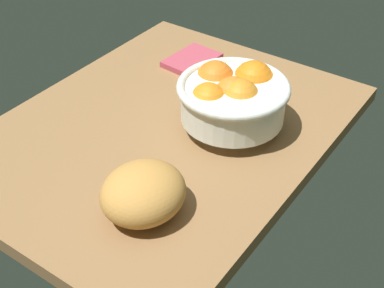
{
  "coord_description": "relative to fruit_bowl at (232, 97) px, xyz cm",
  "views": [
    {
      "loc": [
        68.47,
        54.76,
        63.28
      ],
      "look_at": [
        6.72,
        11.48,
        5.0
      ],
      "focal_mm": 51.07,
      "sensor_mm": 36.0,
      "label": 1
    }
  ],
  "objects": [
    {
      "name": "bread_loaf",
      "position": [
        28.58,
        1.16,
        -2.6
      ],
      "size": [
        15.66,
        14.52,
        8.48
      ],
      "primitive_type": "ellipsoid",
      "rotation": [
        0.0,
        0.0,
        3.04
      ],
      "color": "#CB8E43",
      "rests_on": "ground"
    },
    {
      "name": "napkin_folded",
      "position": [
        -16.35,
        -20.87,
        -6.16
      ],
      "size": [
        13.21,
        9.9,
        1.35
      ],
      "primitive_type": "cube",
      "rotation": [
        0.0,
        0.0,
        -0.07
      ],
      "color": "#B94557",
      "rests_on": "ground"
    },
    {
      "name": "ground_plane",
      "position": [
        7.85,
        -10.68,
        -8.34
      ],
      "size": [
        76.62,
        59.01,
        3.0
      ],
      "primitive_type": "cube",
      "color": "olive"
    },
    {
      "name": "fruit_bowl",
      "position": [
        0.0,
        0.0,
        0.0
      ],
      "size": [
        21.5,
        21.5,
        11.89
      ],
      "color": "white",
      "rests_on": "ground"
    }
  ]
}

